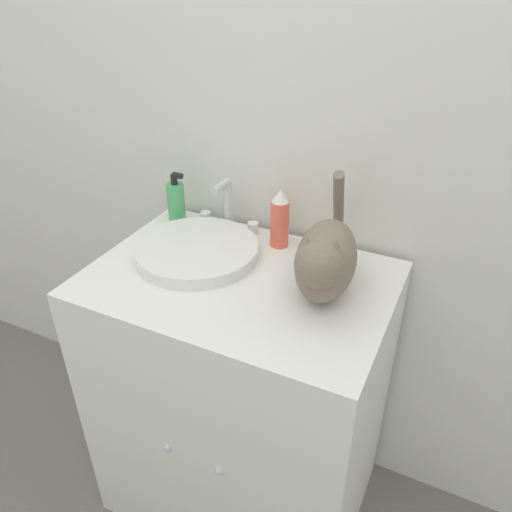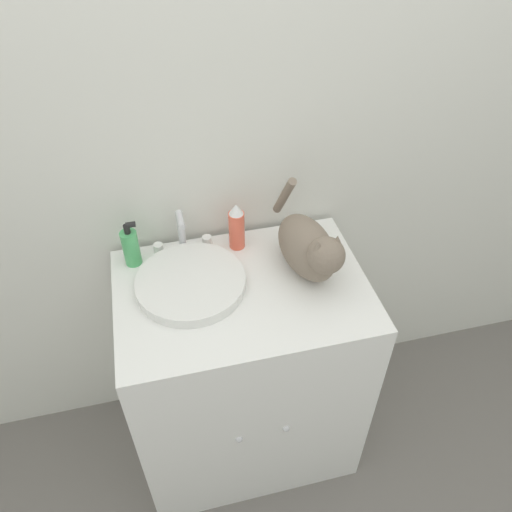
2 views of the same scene
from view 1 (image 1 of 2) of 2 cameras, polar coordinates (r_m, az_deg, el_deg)
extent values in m
cube|color=silver|center=(1.41, 3.92, 16.39)|extent=(6.00, 0.05, 2.50)
cube|color=white|center=(1.59, -1.69, -15.94)|extent=(0.79, 0.55, 0.89)
sphere|color=silver|center=(1.44, -10.12, -20.84)|extent=(0.02, 0.02, 0.02)
sphere|color=silver|center=(1.38, -4.25, -23.34)|extent=(0.02, 0.02, 0.02)
cylinder|color=white|center=(1.39, -6.77, 0.62)|extent=(0.34, 0.34, 0.04)
cylinder|color=silver|center=(1.50, -3.19, 5.84)|extent=(0.02, 0.02, 0.15)
cylinder|color=silver|center=(1.43, -4.03, 7.97)|extent=(0.02, 0.08, 0.02)
cylinder|color=white|center=(1.56, -5.77, 4.43)|extent=(0.03, 0.03, 0.03)
cylinder|color=white|center=(1.49, -0.36, 3.21)|extent=(0.03, 0.03, 0.03)
ellipsoid|color=#7A6B5B|center=(1.22, 8.01, -0.42)|extent=(0.19, 0.29, 0.18)
sphere|color=#7A6B5B|center=(1.09, 7.29, -0.81)|extent=(0.13, 0.13, 0.11)
cone|color=#7A6B5B|center=(1.07, 5.82, 1.46)|extent=(0.04, 0.04, 0.04)
cone|color=#7A6B5B|center=(1.06, 9.08, 0.99)|extent=(0.04, 0.04, 0.04)
cylinder|color=#7A6B5B|center=(1.32, 9.43, 6.46)|extent=(0.05, 0.13, 0.19)
cylinder|color=#4CB266|center=(1.56, -9.11, 6.02)|extent=(0.05, 0.05, 0.12)
cylinder|color=black|center=(1.53, -9.36, 8.64)|extent=(0.02, 0.02, 0.03)
cylinder|color=black|center=(1.52, -8.96, 9.08)|extent=(0.03, 0.02, 0.02)
cylinder|color=#EF6047|center=(1.41, 2.71, 3.71)|extent=(0.05, 0.05, 0.14)
cone|color=white|center=(1.37, 2.80, 6.91)|extent=(0.05, 0.05, 0.04)
camera|label=2|loc=(0.82, -91.69, 32.52)|focal=35.00mm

